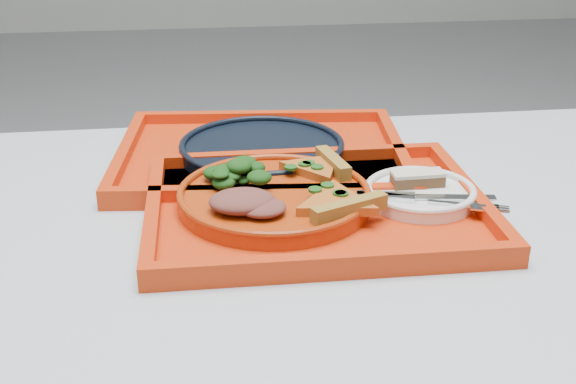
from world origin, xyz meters
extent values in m
cube|color=#B4BFC9|center=(0.00, 0.00, 0.73)|extent=(1.60, 0.80, 0.03)
cube|color=red|center=(0.02, 0.00, 0.76)|extent=(0.45, 0.36, 0.01)
cube|color=red|center=(-0.03, 0.20, 0.76)|extent=(0.48, 0.39, 0.01)
cylinder|color=#A7320B|center=(-0.03, 0.01, 0.77)|extent=(0.26, 0.26, 0.02)
cylinder|color=white|center=(0.17, 0.00, 0.77)|extent=(0.15, 0.15, 0.01)
cylinder|color=black|center=(-0.03, 0.20, 0.77)|extent=(0.26, 0.26, 0.02)
ellipsoid|color=black|center=(-0.07, 0.06, 0.80)|extent=(0.08, 0.07, 0.04)
ellipsoid|color=brown|center=(-0.08, -0.03, 0.79)|extent=(0.09, 0.07, 0.03)
cube|color=#482518|center=(0.17, 0.02, 0.78)|extent=(0.07, 0.03, 0.02)
cube|color=beige|center=(0.17, 0.02, 0.79)|extent=(0.07, 0.03, 0.00)
cube|color=silver|center=(0.17, -0.02, 0.78)|extent=(0.19, 0.05, 0.01)
cube|color=silver|center=(0.16, -0.03, 0.78)|extent=(0.18, 0.09, 0.01)
camera|label=1|loc=(-0.13, -0.86, 1.18)|focal=45.00mm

